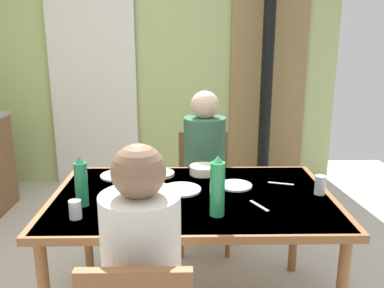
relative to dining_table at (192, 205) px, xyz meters
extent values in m
cube|color=#B5C67C|center=(-0.43, 2.31, 0.73)|extent=(4.01, 0.10, 2.80)
cube|color=olive|center=(0.84, 2.23, 0.33)|extent=(0.80, 0.05, 2.00)
cylinder|color=black|center=(0.77, 1.96, 0.73)|extent=(0.12, 0.12, 2.80)
cube|color=white|center=(-1.00, 2.21, 0.50)|extent=(0.90, 0.03, 2.35)
cube|color=brown|center=(0.00, 0.00, 0.04)|extent=(1.55, 0.98, 0.04)
cube|color=pink|center=(0.00, 0.00, 0.06)|extent=(1.48, 0.94, 0.00)
cylinder|color=brown|center=(-0.70, 0.42, -0.33)|extent=(0.06, 0.06, 0.70)
cylinder|color=brown|center=(0.70, 0.42, -0.33)|extent=(0.06, 0.06, 0.70)
cube|color=brown|center=(0.10, 0.77, -0.22)|extent=(0.40, 0.40, 0.04)
cube|color=brown|center=(0.10, 0.95, -0.01)|extent=(0.38, 0.04, 0.42)
cylinder|color=brown|center=(0.27, 0.60, -0.47)|extent=(0.04, 0.04, 0.41)
cylinder|color=brown|center=(-0.07, 0.60, -0.47)|extent=(0.04, 0.04, 0.41)
cylinder|color=brown|center=(0.27, 0.94, -0.47)|extent=(0.04, 0.04, 0.41)
cylinder|color=brown|center=(-0.07, 0.94, -0.47)|extent=(0.04, 0.04, 0.41)
cylinder|color=silver|center=(-0.21, -0.72, 0.10)|extent=(0.30, 0.30, 0.52)
sphere|color=#846047|center=(-0.21, -0.72, 0.45)|extent=(0.20, 0.20, 0.20)
cube|color=#356C42|center=(0.10, 0.61, -0.16)|extent=(0.30, 0.22, 0.12)
cylinder|color=#38664C|center=(0.10, 0.72, 0.10)|extent=(0.30, 0.30, 0.52)
sphere|color=beige|center=(0.10, 0.72, 0.45)|extent=(0.20, 0.20, 0.20)
cylinder|color=#218352|center=(-0.57, -0.14, 0.18)|extent=(0.07, 0.07, 0.23)
cone|color=#29835E|center=(-0.57, -0.14, 0.31)|extent=(0.05, 0.05, 0.04)
cylinder|color=#2EA45E|center=(0.12, -0.26, 0.20)|extent=(0.07, 0.07, 0.27)
cone|color=#38B15B|center=(0.12, -0.26, 0.35)|extent=(0.05, 0.05, 0.04)
cylinder|color=#EEE9CB|center=(0.07, 0.35, 0.09)|extent=(0.17, 0.17, 0.05)
cylinder|color=white|center=(0.25, 0.12, 0.07)|extent=(0.19, 0.19, 0.01)
cylinder|color=white|center=(-0.46, 0.31, 0.07)|extent=(0.22, 0.22, 0.01)
cylinder|color=white|center=(-0.06, 0.06, 0.07)|extent=(0.23, 0.23, 0.01)
cylinder|color=silver|center=(0.70, 0.00, 0.12)|extent=(0.06, 0.06, 0.11)
cylinder|color=silver|center=(-0.57, -0.29, 0.11)|extent=(0.06, 0.06, 0.09)
cylinder|color=silver|center=(-0.21, -0.22, 0.11)|extent=(0.06, 0.06, 0.09)
cylinder|color=#DBB77A|center=(-0.20, 0.33, 0.07)|extent=(0.19, 0.19, 0.02)
cube|color=silver|center=(-0.30, -0.08, 0.07)|extent=(0.15, 0.06, 0.00)
cube|color=silver|center=(0.53, 0.16, 0.07)|extent=(0.15, 0.06, 0.00)
cube|color=silver|center=(0.34, -0.16, 0.07)|extent=(0.08, 0.14, 0.00)
camera|label=1|loc=(-0.04, -2.09, 0.91)|focal=37.86mm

